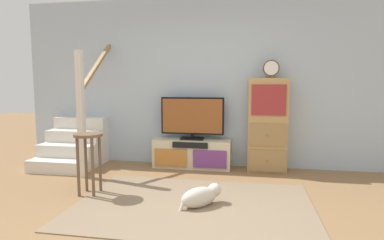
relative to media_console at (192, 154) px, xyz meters
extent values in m
plane|color=olive|center=(0.30, -2.19, -0.23)|extent=(20.00, 20.00, 0.00)
cube|color=#A8BCD1|center=(0.30, 0.27, 1.12)|extent=(6.40, 0.12, 2.70)
cube|color=#847056|center=(0.30, -1.59, -0.22)|extent=(2.60, 1.80, 0.01)
cube|color=beige|center=(0.00, 0.01, 0.00)|extent=(1.22, 0.36, 0.45)
cube|color=#BC7533|center=(-0.31, -0.18, -0.04)|extent=(0.51, 0.02, 0.27)
cube|color=#70387F|center=(0.31, -0.18, -0.04)|extent=(0.51, 0.02, 0.27)
cube|color=black|center=(0.00, -0.18, 0.17)|extent=(0.55, 0.02, 0.09)
cube|color=black|center=(0.00, 0.03, 0.24)|extent=(0.36, 0.22, 0.02)
cylinder|color=black|center=(0.00, 0.03, 0.28)|extent=(0.05, 0.05, 0.06)
cube|color=black|center=(0.00, 0.03, 0.60)|extent=(1.00, 0.05, 0.59)
cube|color=brown|center=(0.00, 0.00, 0.60)|extent=(0.95, 0.01, 0.54)
cube|color=tan|center=(1.16, 0.02, 0.48)|extent=(0.58, 0.34, 1.42)
cube|color=#9C7949|center=(1.16, -0.16, -0.03)|extent=(0.53, 0.02, 0.33)
sphere|color=olive|center=(1.16, -0.18, -0.03)|extent=(0.03, 0.03, 0.03)
cube|color=#9C7949|center=(1.16, -0.16, 0.36)|extent=(0.53, 0.02, 0.33)
sphere|color=olive|center=(1.16, -0.18, 0.36)|extent=(0.03, 0.03, 0.03)
cube|color=maroon|center=(1.16, -0.16, 0.87)|extent=(0.49, 0.02, 0.45)
cube|color=#4C3823|center=(1.19, 0.00, 1.21)|extent=(0.15, 0.08, 0.02)
cylinder|color=brown|center=(1.19, 0.00, 1.34)|extent=(0.24, 0.04, 0.24)
cylinder|color=silver|center=(1.19, -0.03, 1.34)|extent=(0.21, 0.01, 0.21)
cube|color=silver|center=(-1.95, -0.66, -0.13)|extent=(0.90, 0.26, 0.19)
cube|color=silver|center=(-1.95, -0.40, -0.04)|extent=(0.90, 0.26, 0.38)
cube|color=silver|center=(-1.95, -0.14, 0.06)|extent=(0.90, 0.26, 0.57)
cube|color=silver|center=(-1.95, 0.12, 0.15)|extent=(0.90, 0.26, 0.76)
cube|color=silver|center=(-1.95, 0.38, 0.25)|extent=(0.90, 0.26, 0.95)
cube|color=silver|center=(-1.45, -0.79, 0.67)|extent=(0.09, 0.09, 1.80)
cube|color=#9E7547|center=(-1.45, -0.14, 1.47)|extent=(0.06, 1.33, 0.99)
cylinder|color=brown|center=(-1.10, -1.54, 0.13)|extent=(0.04, 0.04, 0.71)
cylinder|color=brown|center=(-0.91, -1.54, 0.13)|extent=(0.04, 0.04, 0.71)
cylinder|color=brown|center=(-1.10, -1.35, 0.13)|extent=(0.04, 0.04, 0.71)
cylinder|color=brown|center=(-0.91, -1.35, 0.13)|extent=(0.04, 0.04, 0.71)
cylinder|color=brown|center=(-1.00, -1.45, 0.51)|extent=(0.34, 0.34, 0.03)
ellipsoid|color=beige|center=(0.37, -1.62, -0.12)|extent=(0.46, 0.45, 0.22)
sphere|color=beige|center=(0.52, -1.48, -0.07)|extent=(0.15, 0.15, 0.15)
cylinder|color=beige|center=(0.22, -1.77, -0.15)|extent=(0.10, 0.09, 0.16)
camera|label=1|loc=(0.89, -4.99, 1.13)|focal=30.32mm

